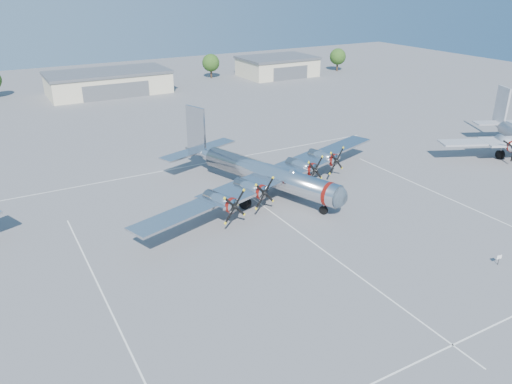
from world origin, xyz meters
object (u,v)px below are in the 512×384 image
hangar_center (109,82)px  hangar_east (277,66)px  tree_east (211,63)px  tree_far_east (338,57)px  main_bomber_b29 (261,192)px  info_placard (499,258)px

hangar_center → hangar_east: 48.00m
tree_east → tree_far_east: same height
hangar_center → hangar_east: same height
hangar_east → hangar_center: bearing=-180.0°
hangar_east → main_bomber_b29: hangar_east is taller
hangar_center → main_bomber_b29: (1.95, -70.75, -2.71)m
info_placard → hangar_center: bearing=108.2°
tree_east → info_placard: 105.41m
tree_east → info_placard: bearing=-99.1°
hangar_east → tree_far_east: size_ratio=3.10×
hangar_center → info_placard: bearing=-82.2°
hangar_east → info_placard: bearing=-109.5°
info_placard → tree_east: bearing=91.3°
main_bomber_b29 → hangar_center: bearing=73.0°
hangar_center → info_placard: (13.36, -98.00, -1.97)m
info_placard → main_bomber_b29: bearing=123.1°
hangar_east → tree_far_east: bearing=-5.6°
hangar_center → tree_far_east: 68.05m
main_bomber_b29 → info_placard: size_ratio=40.21×
main_bomber_b29 → tree_east: bearing=51.3°
hangar_center → info_placard: 98.92m
hangar_center → tree_far_east: bearing=-1.7°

